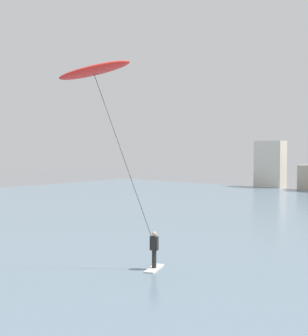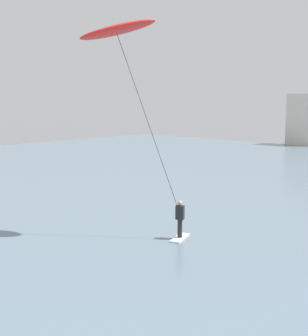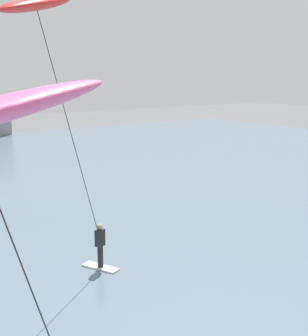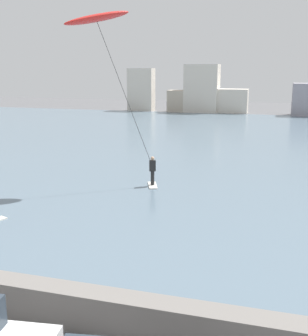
{
  "view_description": "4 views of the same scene",
  "coord_description": "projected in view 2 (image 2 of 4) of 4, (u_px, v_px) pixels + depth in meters",
  "views": [
    {
      "loc": [
        10.59,
        2.89,
        5.35
      ],
      "look_at": [
        -0.16,
        15.57,
        4.6
      ],
      "focal_mm": 45.93,
      "sensor_mm": 36.0,
      "label": 1
    },
    {
      "loc": [
        11.03,
        1.93,
        6.09
      ],
      "look_at": [
        2.64,
        11.04,
        4.21
      ],
      "focal_mm": 50.67,
      "sensor_mm": 36.0,
      "label": 2
    },
    {
      "loc": [
        -9.79,
        2.89,
        6.98
      ],
      "look_at": [
        -2.02,
        12.98,
        4.46
      ],
      "focal_mm": 51.84,
      "sensor_mm": 36.0,
      "label": 3
    },
    {
      "loc": [
        5.05,
        -4.7,
        6.41
      ],
      "look_at": [
        0.14,
        12.14,
        2.3
      ],
      "focal_mm": 45.65,
      "sensor_mm": 36.0,
      "label": 4
    }
  ],
  "objects": [
    {
      "name": "kitesurfer_red",
      "position": [
        123.0,
        47.0,
        19.71
      ],
      "size": [
        4.66,
        3.21,
        9.26
      ],
      "color": "silver",
      "rests_on": "water_bay"
    }
  ]
}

